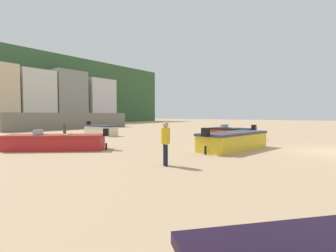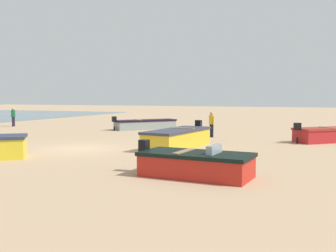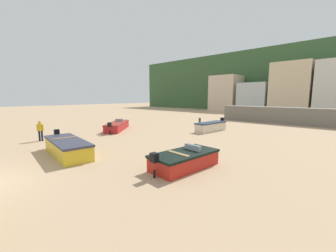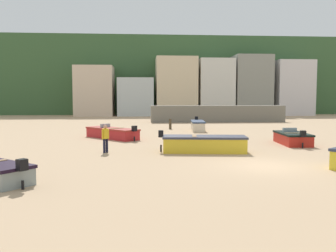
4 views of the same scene
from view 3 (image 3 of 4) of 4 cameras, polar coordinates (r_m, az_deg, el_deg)
headland_hill at (r=67.26m, az=34.23°, el=9.98°), size 90.00×32.00×14.61m
harbor_pier at (r=31.09m, az=30.67°, el=2.48°), size 17.32×2.40×2.12m
townhouse_far_left at (r=53.35m, az=15.76°, el=8.65°), size 6.45×6.25×8.54m
townhouse_left at (r=49.95m, az=22.69°, el=7.22°), size 6.13×5.07×6.51m
townhouse_centre_left at (r=48.79m, az=31.06°, el=8.81°), size 7.02×6.73×10.14m
townhouse_centre at (r=47.43m, az=39.24°, el=8.04°), size 6.00×5.96×9.86m
boat_red_2 at (r=22.47m, az=-13.88°, el=-0.01°), size 4.47×4.76×1.14m
boat_cream_3 at (r=21.53m, az=11.77°, el=-0.14°), size 1.54×4.18×1.26m
boat_yellow_4 at (r=13.91m, az=-26.10°, el=-5.29°), size 5.17×2.18×1.26m
boat_red_5 at (r=10.37m, az=4.55°, el=-9.27°), size 1.97×3.92×1.11m
mooring_post_near_water at (r=24.28m, az=8.76°, el=0.97°), size 0.26×0.26×1.05m
beach_walker_distant at (r=19.24m, az=-31.87°, el=-0.74°), size 0.48×0.48×1.62m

